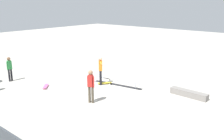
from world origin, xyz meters
TOP-DOWN VIEW (x-y plane):
  - ground_plane at (0.00, 0.00)m, footprint 60.00×60.00m
  - grind_rail at (0.04, -0.02)m, footprint 3.04×0.71m
  - skate_ledge at (-3.84, -0.91)m, footprint 1.93×0.47m
  - skater_main at (0.85, 0.54)m, footprint 1.03×0.96m
  - skateboard_main at (0.71, 0.34)m, footprint 0.66×0.75m
  - bystander_red_shirt at (-0.64, 2.81)m, footprint 0.36×0.25m
  - bystander_green_shirt at (5.43, 3.55)m, footprint 0.20×0.33m
  - loose_skateboard_pink at (2.85, 2.89)m, footprint 0.70×0.71m

SIDE VIEW (x-z plane):
  - ground_plane at x=0.00m, z-range 0.00..0.00m
  - skateboard_main at x=0.71m, z-range 0.03..0.12m
  - loose_skateboard_pink at x=2.85m, z-range 0.03..0.12m
  - grind_rail at x=0.04m, z-range -0.02..0.29m
  - skate_ledge at x=-3.84m, z-range 0.00..0.32m
  - bystander_green_shirt at x=5.43m, z-range 0.10..1.58m
  - bystander_red_shirt at x=-0.64m, z-range 0.10..1.69m
  - skater_main at x=0.85m, z-range 0.13..1.78m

